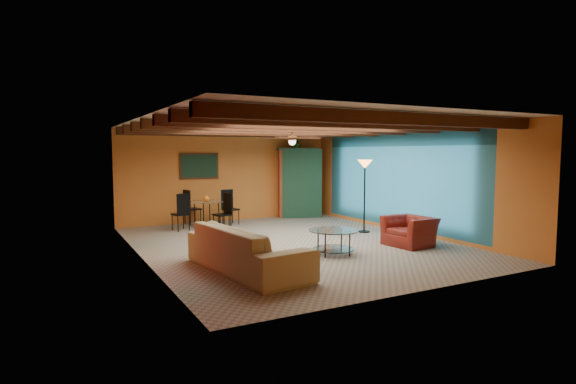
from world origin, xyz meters
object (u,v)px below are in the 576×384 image
armoire (297,184)px  vase (206,188)px  potted_plant (297,142)px  dining_table (207,209)px  floor_lamp (364,196)px  armchair (410,231)px  sofa (247,249)px  coffee_table (334,242)px

armoire → vase: size_ratio=11.69×
potted_plant → vase: size_ratio=2.61×
dining_table → vase: bearing=180.0°
floor_lamp → potted_plant: (-0.14, 3.26, 1.42)m
armchair → floor_lamp: floor_lamp is taller
sofa → dining_table: size_ratio=1.41×
dining_table → coffee_table: bearing=-74.5°
armchair → dining_table: 5.47m
armoire → armchair: bearing=-70.4°
armoire → potted_plant: (0.00, 0.00, 1.29)m
floor_lamp → coffee_table: bearing=-140.1°
vase → armoire: bearing=11.4°
armoire → potted_plant: bearing=0.0°
armchair → floor_lamp: bearing=169.9°
coffee_table → floor_lamp: floor_lamp is taller
coffee_table → armoire: armoire is taller
armchair → vase: (-3.17, 4.46, 0.76)m
potted_plant → floor_lamp: bearing=-87.5°
armoire → dining_table: bearing=-148.7°
coffee_table → dining_table: 4.56m
armchair → vase: bearing=-149.5°
sofa → floor_lamp: (4.16, 2.17, 0.54)m
armoire → potted_plant: 1.29m
dining_table → vase: vase is taller
sofa → dining_table: bearing=-16.8°
sofa → vase: size_ratio=14.90×
sofa → armchair: (3.99, 0.33, -0.07)m
potted_plant → dining_table: bearing=-168.6°
sofa → vase: vase is taller
coffee_table → potted_plant: 5.80m
dining_table → potted_plant: size_ratio=4.06×
floor_lamp → vase: bearing=141.9°
sofa → armoire: 6.79m
floor_lamp → vase: (-3.33, 2.62, 0.15)m
dining_table → armoire: bearing=11.4°
coffee_table → floor_lamp: (2.12, 1.77, 0.68)m
coffee_table → floor_lamp: bearing=39.9°
armchair → coffee_table: (-1.95, 0.07, -0.07)m
sofa → dining_table: 4.86m
dining_table → potted_plant: bearing=11.4°
armchair → floor_lamp: size_ratio=0.53×
armoire → floor_lamp: size_ratio=1.13×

